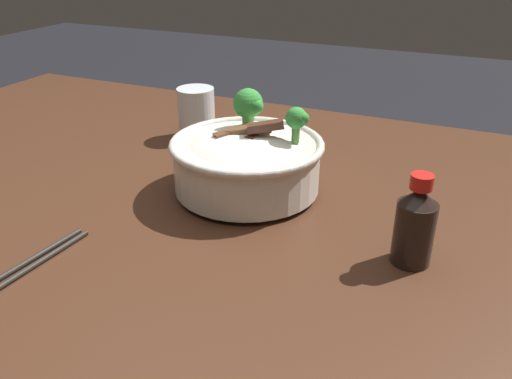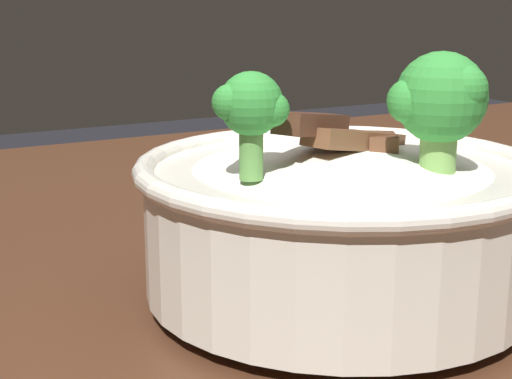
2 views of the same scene
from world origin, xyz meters
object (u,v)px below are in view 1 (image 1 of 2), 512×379
object	(u,v)px
drinking_glass	(197,116)
soy_sauce_bottle	(415,225)
rice_bowl	(247,158)
chopsticks_pair	(18,271)

from	to	relation	value
drinking_glass	soy_sauce_bottle	distance (m)	0.54
rice_bowl	drinking_glass	world-z (taller)	rice_bowl
rice_bowl	drinking_glass	bearing A→B (deg)	137.42
soy_sauce_bottle	rice_bowl	bearing A→B (deg)	160.89
rice_bowl	soy_sauce_bottle	size ratio (longest dim) A/B	1.98
drinking_glass	soy_sauce_bottle	size ratio (longest dim) A/B	0.83
drinking_glass	chopsticks_pair	distance (m)	0.50
soy_sauce_bottle	drinking_glass	bearing A→B (deg)	149.56
drinking_glass	soy_sauce_bottle	xyz separation A→B (m)	(0.47, -0.27, 0.01)
rice_bowl	soy_sauce_bottle	bearing A→B (deg)	-19.11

